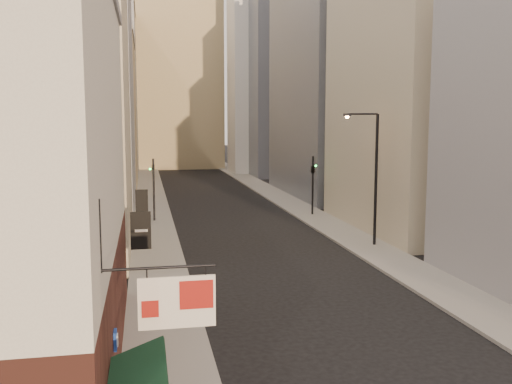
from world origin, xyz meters
The scene contains 15 objects.
sidewalk_left centered at (-6.50, 55.00, 0.07)m, with size 3.00×140.00×0.15m, color gray.
sidewalk_right centered at (6.50, 55.00, 0.07)m, with size 3.00×140.00×0.15m, color gray.
near_building_left centered at (-10.99, 9.00, 6.02)m, with size 8.30×23.04×12.30m.
left_bldg_beige centered at (-12.00, 26.00, 8.00)m, with size 8.00×12.00×16.00m, color #BBAE8E.
left_bldg_grey centered at (-12.00, 42.00, 10.00)m, with size 8.00×16.00×20.00m, color gray.
left_bldg_tan centered at (-12.00, 60.00, 8.50)m, with size 8.00×18.00×17.00m, color tan.
left_bldg_wingrid centered at (-12.00, 80.00, 12.00)m, with size 8.00×20.00×24.00m, color gray.
right_bldg_beige centered at (12.00, 30.00, 10.00)m, with size 8.00×16.00×20.00m, color #BBAE8E.
right_bldg_wingrid centered at (12.00, 50.00, 13.00)m, with size 8.00×20.00×26.00m, color gray.
highrise centered at (18.00, 78.00, 25.66)m, with size 21.00×23.00×51.20m.
clock_tower centered at (-1.00, 92.00, 17.63)m, with size 14.00×14.00×44.90m.
white_tower centered at (10.00, 78.00, 18.61)m, with size 8.00×8.00×41.50m.
streetlamp_mid centered at (6.83, 24.74, 4.78)m, with size 2.11×0.89×8.37m.
traffic_light_left centered at (-6.43, 36.22, 3.63)m, with size 0.60×0.54×5.00m.
traffic_light_right centered at (6.60, 36.78, 3.82)m, with size 0.71×0.71×5.00m.
Camera 1 is at (-7.09, -8.51, 7.87)m, focal length 40.00 mm.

